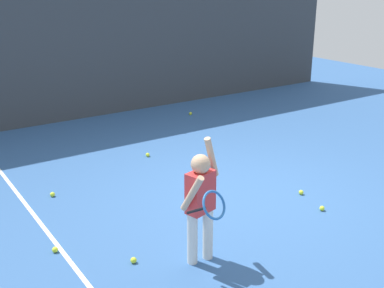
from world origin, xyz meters
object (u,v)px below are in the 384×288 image
(tennis_ball_0, at_px, (52,194))
(tennis_ball_2, at_px, (148,155))
(tennis_ball_6, at_px, (134,260))
(tennis_ball_7, at_px, (191,113))
(tennis_ball_3, at_px, (322,208))
(tennis_ball_4, at_px, (301,192))
(tennis_ball_1, at_px, (55,250))
(tennis_player, at_px, (201,199))

(tennis_ball_0, xyz_separation_m, tennis_ball_2, (1.85, 0.65, 0.00))
(tennis_ball_6, height_order, tennis_ball_7, same)
(tennis_ball_3, xyz_separation_m, tennis_ball_4, (0.13, 0.50, 0.00))
(tennis_ball_7, bearing_deg, tennis_ball_1, -138.48)
(tennis_ball_0, bearing_deg, tennis_ball_2, 19.39)
(tennis_ball_0, height_order, tennis_ball_1, same)
(tennis_ball_4, relative_size, tennis_ball_7, 1.00)
(tennis_ball_1, xyz_separation_m, tennis_ball_6, (0.62, -0.67, 0.00))
(tennis_ball_3, bearing_deg, tennis_ball_2, 106.96)
(tennis_ball_3, bearing_deg, tennis_player, -177.23)
(tennis_ball_0, relative_size, tennis_ball_6, 1.00)
(tennis_ball_2, bearing_deg, tennis_player, -108.91)
(tennis_ball_1, height_order, tennis_ball_7, same)
(tennis_player, height_order, tennis_ball_7, tennis_player)
(tennis_ball_2, distance_m, tennis_ball_6, 3.21)
(tennis_player, height_order, tennis_ball_3, tennis_player)
(tennis_ball_0, distance_m, tennis_ball_4, 3.45)
(tennis_ball_3, bearing_deg, tennis_ball_6, 174.11)
(tennis_ball_1, distance_m, tennis_ball_4, 3.38)
(tennis_ball_2, distance_m, tennis_ball_7, 2.69)
(tennis_player, height_order, tennis_ball_4, tennis_player)
(tennis_player, distance_m, tennis_ball_1, 1.75)
(tennis_ball_1, xyz_separation_m, tennis_ball_4, (3.35, -0.43, 0.00))
(tennis_ball_6, xyz_separation_m, tennis_ball_7, (3.71, 4.50, 0.00))
(tennis_ball_6, bearing_deg, tennis_player, -30.66)
(tennis_ball_0, relative_size, tennis_ball_1, 1.00)
(tennis_ball_1, bearing_deg, tennis_ball_4, -7.35)
(tennis_ball_1, xyz_separation_m, tennis_ball_2, (2.30, 2.07, 0.00))
(tennis_ball_6, bearing_deg, tennis_ball_4, 4.92)
(tennis_ball_6, bearing_deg, tennis_ball_3, -5.89)
(tennis_ball_1, bearing_deg, tennis_player, -39.84)
(tennis_ball_1, relative_size, tennis_ball_6, 1.00)
(tennis_player, bearing_deg, tennis_ball_1, 125.69)
(tennis_ball_3, bearing_deg, tennis_ball_1, 163.80)
(tennis_player, xyz_separation_m, tennis_ball_6, (-0.61, 0.36, -0.69))
(tennis_player, bearing_deg, tennis_ball_2, 56.62)
(tennis_player, height_order, tennis_ball_1, tennis_player)
(tennis_player, relative_size, tennis_ball_3, 20.46)
(tennis_ball_2, bearing_deg, tennis_ball_7, 40.89)
(tennis_ball_0, height_order, tennis_ball_4, same)
(tennis_ball_4, bearing_deg, tennis_ball_0, 147.42)
(tennis_player, xyz_separation_m, tennis_ball_7, (3.10, 4.87, -0.69))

